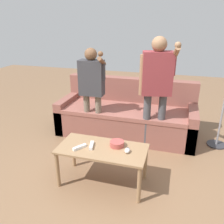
{
  "coord_description": "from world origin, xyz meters",
  "views": [
    {
      "loc": [
        0.66,
        -2.15,
        1.79
      ],
      "look_at": [
        -0.09,
        0.41,
        0.72
      ],
      "focal_mm": 37.55,
      "sensor_mm": 36.0,
      "label": 1
    }
  ],
  "objects_px": {
    "player_right": "(157,82)",
    "game_remote_wand_near": "(92,145)",
    "couch": "(127,116)",
    "game_remote_nunchuk": "(127,150)",
    "game_remote_wand_far": "(80,147)",
    "snack_bowl": "(117,144)",
    "coffee_table": "(102,153)",
    "player_left": "(92,85)"
  },
  "relations": [
    {
      "from": "player_right",
      "to": "game_remote_wand_near",
      "type": "relative_size",
      "value": 9.49
    },
    {
      "from": "couch",
      "to": "player_right",
      "type": "xyz_separation_m",
      "value": [
        0.48,
        -0.4,
        0.7
      ]
    },
    {
      "from": "game_remote_nunchuk",
      "to": "game_remote_wand_near",
      "type": "height_order",
      "value": "game_remote_nunchuk"
    },
    {
      "from": "game_remote_nunchuk",
      "to": "game_remote_wand_far",
      "type": "relative_size",
      "value": 0.56
    },
    {
      "from": "snack_bowl",
      "to": "player_right",
      "type": "bearing_deg",
      "value": 70.55
    },
    {
      "from": "coffee_table",
      "to": "snack_bowl",
      "type": "relative_size",
      "value": 6.18
    },
    {
      "from": "snack_bowl",
      "to": "game_remote_wand_far",
      "type": "xyz_separation_m",
      "value": [
        -0.38,
        -0.16,
        -0.01
      ]
    },
    {
      "from": "player_left",
      "to": "snack_bowl",
      "type": "bearing_deg",
      "value": -54.57
    },
    {
      "from": "coffee_table",
      "to": "game_remote_wand_far",
      "type": "relative_size",
      "value": 6.27
    },
    {
      "from": "snack_bowl",
      "to": "couch",
      "type": "bearing_deg",
      "value": 97.8
    },
    {
      "from": "player_left",
      "to": "game_remote_wand_far",
      "type": "distance_m",
      "value": 1.14
    },
    {
      "from": "couch",
      "to": "coffee_table",
      "type": "xyz_separation_m",
      "value": [
        0.03,
        -1.35,
        0.1
      ]
    },
    {
      "from": "coffee_table",
      "to": "game_remote_wand_near",
      "type": "relative_size",
      "value": 5.9
    },
    {
      "from": "game_remote_wand_far",
      "to": "coffee_table",
      "type": "bearing_deg",
      "value": 18.62
    },
    {
      "from": "coffee_table",
      "to": "game_remote_wand_near",
      "type": "xyz_separation_m",
      "value": [
        -0.12,
        -0.01,
        0.08
      ]
    },
    {
      "from": "snack_bowl",
      "to": "game_remote_wand_near",
      "type": "height_order",
      "value": "snack_bowl"
    },
    {
      "from": "couch",
      "to": "game_remote_wand_near",
      "type": "distance_m",
      "value": 1.38
    },
    {
      "from": "player_left",
      "to": "player_right",
      "type": "bearing_deg",
      "value": -0.0
    },
    {
      "from": "game_remote_nunchuk",
      "to": "player_right",
      "type": "height_order",
      "value": "player_right"
    },
    {
      "from": "snack_bowl",
      "to": "game_remote_nunchuk",
      "type": "bearing_deg",
      "value": -34.28
    },
    {
      "from": "snack_bowl",
      "to": "coffee_table",
      "type": "bearing_deg",
      "value": -150.1
    },
    {
      "from": "player_right",
      "to": "snack_bowl",
      "type": "bearing_deg",
      "value": -109.45
    },
    {
      "from": "couch",
      "to": "game_remote_nunchuk",
      "type": "xyz_separation_m",
      "value": [
        0.31,
        -1.37,
        0.19
      ]
    },
    {
      "from": "snack_bowl",
      "to": "game_remote_nunchuk",
      "type": "distance_m",
      "value": 0.17
    },
    {
      "from": "snack_bowl",
      "to": "player_left",
      "type": "bearing_deg",
      "value": 125.43
    },
    {
      "from": "coffee_table",
      "to": "game_remote_nunchuk",
      "type": "distance_m",
      "value": 0.3
    },
    {
      "from": "player_left",
      "to": "game_remote_wand_near",
      "type": "height_order",
      "value": "player_left"
    },
    {
      "from": "game_remote_nunchuk",
      "to": "game_remote_wand_far",
      "type": "height_order",
      "value": "game_remote_nunchuk"
    },
    {
      "from": "snack_bowl",
      "to": "game_remote_wand_far",
      "type": "distance_m",
      "value": 0.42
    },
    {
      "from": "couch",
      "to": "snack_bowl",
      "type": "bearing_deg",
      "value": -82.2
    },
    {
      "from": "player_left",
      "to": "game_remote_nunchuk",
      "type": "bearing_deg",
      "value": -51.83
    },
    {
      "from": "player_left",
      "to": "game_remote_wand_near",
      "type": "xyz_separation_m",
      "value": [
        0.35,
        -0.96,
        -0.42
      ]
    },
    {
      "from": "couch",
      "to": "game_remote_wand_far",
      "type": "bearing_deg",
      "value": -98.26
    },
    {
      "from": "snack_bowl",
      "to": "player_left",
      "type": "xyz_separation_m",
      "value": [
        -0.62,
        0.87,
        0.4
      ]
    },
    {
      "from": "snack_bowl",
      "to": "game_remote_wand_far",
      "type": "height_order",
      "value": "snack_bowl"
    },
    {
      "from": "snack_bowl",
      "to": "game_remote_wand_far",
      "type": "relative_size",
      "value": 1.01
    },
    {
      "from": "coffee_table",
      "to": "game_remote_nunchuk",
      "type": "xyz_separation_m",
      "value": [
        0.29,
        -0.01,
        0.09
      ]
    },
    {
      "from": "couch",
      "to": "game_remote_wand_near",
      "type": "bearing_deg",
      "value": -94.03
    },
    {
      "from": "game_remote_nunchuk",
      "to": "player_right",
      "type": "distance_m",
      "value": 1.11
    },
    {
      "from": "coffee_table",
      "to": "snack_bowl",
      "type": "height_order",
      "value": "snack_bowl"
    },
    {
      "from": "player_right",
      "to": "game_remote_wand_near",
      "type": "bearing_deg",
      "value": -121.0
    },
    {
      "from": "coffee_table",
      "to": "snack_bowl",
      "type": "bearing_deg",
      "value": 29.9
    }
  ]
}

